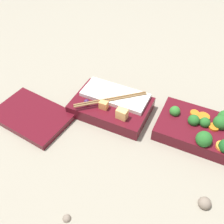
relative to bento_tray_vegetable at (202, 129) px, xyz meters
The scene contains 6 objects.
ground_plane 0.13m from the bento_tray_vegetable, ahead, with size 3.00×3.00×0.00m, color gray.
bento_tray_vegetable is the anchor object (origin of this frame).
bento_tray_rice 0.26m from the bento_tray_vegetable, ahead, with size 0.22×0.15×0.07m.
bento_lid 0.47m from the bento_tray_vegetable, 17.60° to the left, with size 0.21×0.14×0.02m, color #510F19.
pebble_0 0.20m from the bento_tray_vegetable, 104.82° to the left, with size 0.03×0.03×0.03m, color #7A6B5B.
pebble_1 0.40m from the bento_tray_vegetable, 59.79° to the left, with size 0.02×0.02×0.02m, color #7A6B5B.
Camera 1 is at (-0.10, 0.49, 0.55)m, focal length 42.00 mm.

